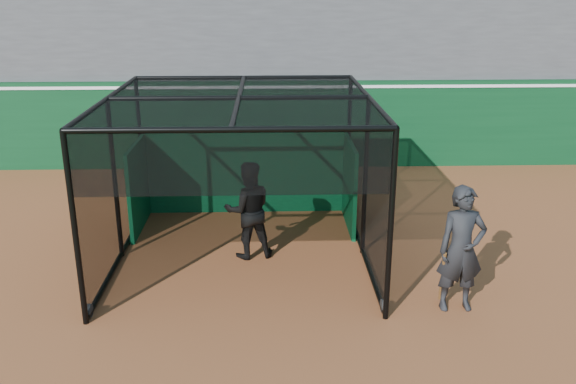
{
  "coord_description": "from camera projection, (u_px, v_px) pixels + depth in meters",
  "views": [
    {
      "loc": [
        0.54,
        -8.76,
        5.1
      ],
      "look_at": [
        0.89,
        2.0,
        1.4
      ],
      "focal_mm": 38.0,
      "sensor_mm": 36.0,
      "label": 1
    }
  ],
  "objects": [
    {
      "name": "ground",
      "position": [
        238.0,
        314.0,
        9.92
      ],
      "size": [
        120.0,
        120.0,
        0.0
      ],
      "primitive_type": "plane",
      "color": "brown",
      "rests_on": "ground"
    },
    {
      "name": "outfield_wall",
      "position": [
        250.0,
        123.0,
        17.54
      ],
      "size": [
        50.0,
        0.5,
        2.5
      ],
      "color": "#0A3A1B",
      "rests_on": "ground"
    },
    {
      "name": "grandstand",
      "position": [
        251.0,
        3.0,
        20.07
      ],
      "size": [
        50.0,
        7.85,
        8.95
      ],
      "color": "#4C4C4F",
      "rests_on": "ground"
    },
    {
      "name": "batting_cage",
      "position": [
        241.0,
        179.0,
        11.61
      ],
      "size": [
        4.86,
        5.14,
        3.12
      ],
      "color": "black",
      "rests_on": "ground"
    },
    {
      "name": "batter",
      "position": [
        248.0,
        210.0,
        11.72
      ],
      "size": [
        1.06,
        0.9,
        1.93
      ],
      "primitive_type": "imported",
      "rotation": [
        0.0,
        0.0,
        3.33
      ],
      "color": "black",
      "rests_on": "ground"
    },
    {
      "name": "on_deck_player",
      "position": [
        461.0,
        249.0,
        9.76
      ],
      "size": [
        0.79,
        0.54,
        2.11
      ],
      "color": "black",
      "rests_on": "ground"
    }
  ]
}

